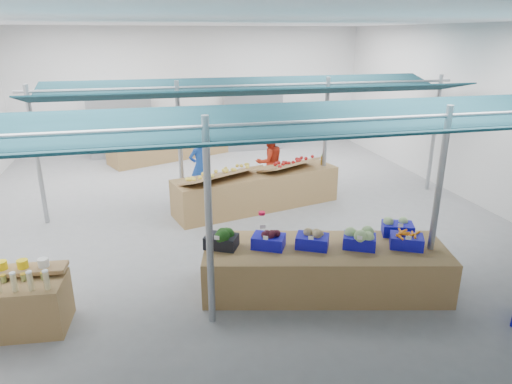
% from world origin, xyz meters
% --- Properties ---
extents(floor, '(13.00, 13.00, 0.00)m').
position_xyz_m(floor, '(0.00, 0.00, 0.00)').
color(floor, slate).
rests_on(floor, ground).
extents(hall, '(13.00, 13.00, 13.00)m').
position_xyz_m(hall, '(0.00, 1.44, 2.65)').
color(hall, silver).
rests_on(hall, ground).
extents(pole_grid, '(10.00, 4.60, 3.00)m').
position_xyz_m(pole_grid, '(0.75, -1.75, 1.81)').
color(pole_grid, gray).
rests_on(pole_grid, floor).
extents(awnings, '(9.50, 7.08, 0.30)m').
position_xyz_m(awnings, '(0.75, -1.75, 2.78)').
color(awnings, '#0A252C').
rests_on(awnings, pole_grid).
extents(back_shelving_left, '(2.00, 0.50, 2.00)m').
position_xyz_m(back_shelving_left, '(-2.50, 6.00, 1.00)').
color(back_shelving_left, '#B23F33').
rests_on(back_shelving_left, floor).
extents(back_shelving_right, '(2.00, 0.50, 2.00)m').
position_xyz_m(back_shelving_right, '(2.00, 6.00, 1.00)').
color(back_shelving_right, '#B23F33').
rests_on(back_shelving_right, floor).
extents(bottle_shelf, '(1.73, 1.18, 1.02)m').
position_xyz_m(bottle_shelf, '(-3.83, -3.49, 0.41)').
color(bottle_shelf, olive).
rests_on(bottle_shelf, floor).
extents(veg_counter, '(4.04, 2.16, 0.75)m').
position_xyz_m(veg_counter, '(0.90, -3.56, 0.37)').
color(veg_counter, olive).
rests_on(veg_counter, floor).
extents(fruit_counter, '(4.12, 1.89, 0.86)m').
position_xyz_m(fruit_counter, '(0.74, 0.27, 0.43)').
color(fruit_counter, olive).
rests_on(fruit_counter, floor).
extents(far_counter, '(5.24, 3.05, 0.95)m').
position_xyz_m(far_counter, '(-0.40, 5.67, 0.47)').
color(far_counter, olive).
rests_on(far_counter, floor).
extents(vendor_left, '(0.66, 0.51, 1.60)m').
position_xyz_m(vendor_left, '(-0.46, 1.37, 0.80)').
color(vendor_left, '#1A46A9').
rests_on(vendor_left, floor).
extents(vendor_right, '(0.90, 0.78, 1.60)m').
position_xyz_m(vendor_right, '(1.34, 1.37, 0.80)').
color(vendor_right, red).
rests_on(vendor_right, floor).
extents(crate_broccoli, '(0.61, 0.54, 0.35)m').
position_xyz_m(crate_broccoli, '(-0.70, -3.16, 0.91)').
color(crate_broccoli, black).
rests_on(crate_broccoli, veg_counter).
extents(crate_beets, '(0.61, 0.54, 0.29)m').
position_xyz_m(crate_beets, '(0.02, -3.34, 0.88)').
color(crate_beets, '#110FA4').
rests_on(crate_beets, veg_counter).
extents(crate_celeriac, '(0.61, 0.54, 0.31)m').
position_xyz_m(crate_celeriac, '(0.70, -3.50, 0.89)').
color(crate_celeriac, '#110FA4').
rests_on(crate_celeriac, veg_counter).
extents(crate_cabbage, '(0.61, 0.54, 0.35)m').
position_xyz_m(crate_cabbage, '(1.42, -3.68, 0.91)').
color(crate_cabbage, '#110FA4').
rests_on(crate_cabbage, veg_counter).
extents(crate_carrots, '(0.61, 0.54, 0.29)m').
position_xyz_m(crate_carrots, '(2.15, -3.86, 0.86)').
color(crate_carrots, '#110FA4').
rests_on(crate_carrots, veg_counter).
extents(sparrow, '(0.12, 0.09, 0.11)m').
position_xyz_m(sparrow, '(-0.90, -3.25, 0.99)').
color(sparrow, brown).
rests_on(sparrow, crate_broccoli).
extents(pole_ribbon, '(0.12, 0.12, 0.28)m').
position_xyz_m(pole_ribbon, '(0.06, -2.77, 1.08)').
color(pole_ribbon, red).
rests_on(pole_ribbon, pole_grid).
extents(apple_heap_yellow, '(2.01, 1.50, 0.27)m').
position_xyz_m(apple_heap_yellow, '(-0.16, -0.05, 1.02)').
color(apple_heap_yellow, '#997247').
rests_on(apple_heap_yellow, fruit_counter).
extents(apple_heap_red, '(1.65, 1.32, 0.27)m').
position_xyz_m(apple_heap_red, '(1.55, 0.37, 1.02)').
color(apple_heap_red, '#997247').
rests_on(apple_heap_red, fruit_counter).
extents(pineapple, '(0.14, 0.14, 0.39)m').
position_xyz_m(pineapple, '(2.53, 0.61, 1.04)').
color(pineapple, '#8C6019').
rests_on(pineapple, fruit_counter).
extents(crate_extra, '(0.59, 0.51, 0.32)m').
position_xyz_m(crate_extra, '(2.26, -3.39, 0.89)').
color(crate_extra, '#110FA4').
rests_on(crate_extra, veg_counter).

